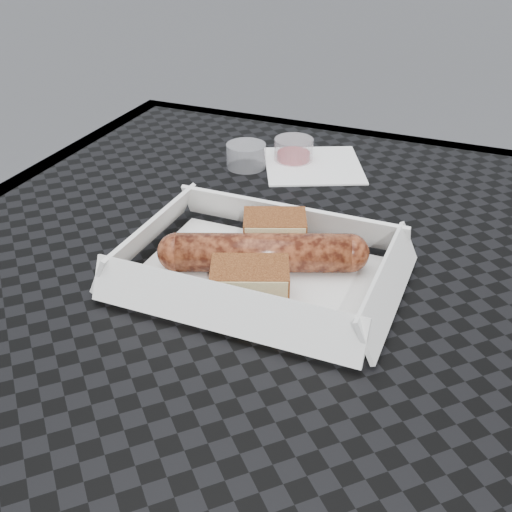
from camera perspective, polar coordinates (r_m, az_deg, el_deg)
The scene contains 9 objects.
patio_table at distance 0.65m, azimuth 3.72°, elevation -7.20°, with size 0.80×0.80×0.74m.
food_tray at distance 0.59m, azimuth 0.37°, elevation -1.84°, with size 0.22×0.15×0.00m, color white.
bratwurst at distance 0.59m, azimuth 0.64°, elevation 0.30°, with size 0.18×0.10×0.04m.
bread_near at distance 0.62m, azimuth 1.67°, elevation 2.02°, with size 0.06×0.04×0.04m, color brown.
bread_far at distance 0.55m, azimuth -0.55°, elevation -2.43°, with size 0.07×0.04×0.03m, color brown.
veg_garnish at distance 0.53m, azimuth 4.08°, elevation -5.81°, with size 0.03×0.03×0.00m.
napkin at distance 0.83m, azimuth 5.11°, elevation 8.04°, with size 0.12×0.12×0.00m, color white.
condiment_cup_sauce at distance 0.84m, azimuth 3.37°, elevation 9.37°, with size 0.05×0.05×0.03m, color maroon.
condiment_cup_empty at distance 0.82m, azimuth -0.88°, elevation 8.91°, with size 0.05×0.05×0.03m, color silver.
Camera 1 is at (0.16, -0.48, 1.07)m, focal length 45.00 mm.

